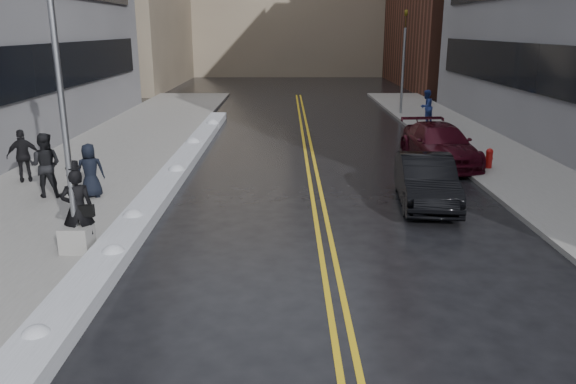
{
  "coord_description": "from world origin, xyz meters",
  "views": [
    {
      "loc": [
        1.53,
        -10.12,
        5.09
      ],
      "look_at": [
        1.57,
        2.87,
        1.3
      ],
      "focal_mm": 35.0,
      "sensor_mm": 36.0,
      "label": 1
    }
  ],
  "objects_px": {
    "pedestrian_east": "(426,107)",
    "traffic_signal": "(404,58)",
    "car_maroon": "(439,144)",
    "pedestrian_b": "(46,165)",
    "fire_hydrant": "(489,157)",
    "pedestrian_d": "(24,156)",
    "pedestrian_fedora": "(78,209)",
    "lamppost": "(67,150)",
    "car_black": "(426,181)",
    "pedestrian_c": "(90,171)"
  },
  "relations": [
    {
      "from": "lamppost",
      "to": "pedestrian_d",
      "type": "bearing_deg",
      "value": 122.54
    },
    {
      "from": "fire_hydrant",
      "to": "pedestrian_fedora",
      "type": "height_order",
      "value": "pedestrian_fedora"
    },
    {
      "from": "pedestrian_c",
      "to": "car_black",
      "type": "relative_size",
      "value": 0.37
    },
    {
      "from": "lamppost",
      "to": "pedestrian_c",
      "type": "distance_m",
      "value": 4.7
    },
    {
      "from": "lamppost",
      "to": "pedestrian_c",
      "type": "xyz_separation_m",
      "value": [
        -1.09,
        4.29,
        -1.56
      ]
    },
    {
      "from": "fire_hydrant",
      "to": "pedestrian_c",
      "type": "bearing_deg",
      "value": -164.53
    },
    {
      "from": "traffic_signal",
      "to": "pedestrian_d",
      "type": "distance_m",
      "value": 22.46
    },
    {
      "from": "pedestrian_east",
      "to": "traffic_signal",
      "type": "bearing_deg",
      "value": -124.61
    },
    {
      "from": "traffic_signal",
      "to": "pedestrian_fedora",
      "type": "bearing_deg",
      "value": -118.2
    },
    {
      "from": "fire_hydrant",
      "to": "car_maroon",
      "type": "distance_m",
      "value": 2.01
    },
    {
      "from": "lamppost",
      "to": "pedestrian_b",
      "type": "bearing_deg",
      "value": 119.18
    },
    {
      "from": "fire_hydrant",
      "to": "car_maroon",
      "type": "xyz_separation_m",
      "value": [
        -1.5,
        1.32,
        0.21
      ]
    },
    {
      "from": "car_black",
      "to": "pedestrian_b",
      "type": "bearing_deg",
      "value": -176.02
    },
    {
      "from": "pedestrian_east",
      "to": "car_black",
      "type": "distance_m",
      "value": 14.45
    },
    {
      "from": "fire_hydrant",
      "to": "pedestrian_b",
      "type": "distance_m",
      "value": 15.2
    },
    {
      "from": "pedestrian_b",
      "to": "fire_hydrant",
      "type": "bearing_deg",
      "value": -167.66
    },
    {
      "from": "pedestrian_b",
      "to": "pedestrian_east",
      "type": "bearing_deg",
      "value": -138.64
    },
    {
      "from": "car_black",
      "to": "car_maroon",
      "type": "xyz_separation_m",
      "value": [
        1.79,
        5.28,
        0.03
      ]
    },
    {
      "from": "fire_hydrant",
      "to": "pedestrian_b",
      "type": "bearing_deg",
      "value": -166.27
    },
    {
      "from": "lamppost",
      "to": "car_maroon",
      "type": "distance_m",
      "value": 14.38
    },
    {
      "from": "lamppost",
      "to": "car_maroon",
      "type": "height_order",
      "value": "lamppost"
    },
    {
      "from": "pedestrian_fedora",
      "to": "car_maroon",
      "type": "xyz_separation_m",
      "value": [
        10.75,
        9.23,
        -0.36
      ]
    },
    {
      "from": "pedestrian_d",
      "to": "pedestrian_c",
      "type": "bearing_deg",
      "value": 123.28
    },
    {
      "from": "lamppost",
      "to": "traffic_signal",
      "type": "relative_size",
      "value": 1.27
    },
    {
      "from": "car_maroon",
      "to": "pedestrian_east",
      "type": "bearing_deg",
      "value": 76.53
    },
    {
      "from": "pedestrian_d",
      "to": "car_maroon",
      "type": "bearing_deg",
      "value": 168.46
    },
    {
      "from": "pedestrian_fedora",
      "to": "pedestrian_d",
      "type": "height_order",
      "value": "pedestrian_fedora"
    },
    {
      "from": "pedestrian_d",
      "to": "car_black",
      "type": "height_order",
      "value": "pedestrian_d"
    },
    {
      "from": "pedestrian_d",
      "to": "pedestrian_east",
      "type": "relative_size",
      "value": 0.98
    },
    {
      "from": "traffic_signal",
      "to": "car_black",
      "type": "height_order",
      "value": "traffic_signal"
    },
    {
      "from": "pedestrian_b",
      "to": "car_maroon",
      "type": "bearing_deg",
      "value": -160.99
    },
    {
      "from": "pedestrian_b",
      "to": "lamppost",
      "type": "bearing_deg",
      "value": 117.79
    },
    {
      "from": "pedestrian_east",
      "to": "car_maroon",
      "type": "relative_size",
      "value": 0.35
    },
    {
      "from": "lamppost",
      "to": "pedestrian_fedora",
      "type": "xyz_separation_m",
      "value": [
        0.05,
        0.09,
        -1.42
      ]
    },
    {
      "from": "pedestrian_b",
      "to": "car_maroon",
      "type": "height_order",
      "value": "pedestrian_b"
    },
    {
      "from": "pedestrian_fedora",
      "to": "pedestrian_b",
      "type": "bearing_deg",
      "value": -72.83
    },
    {
      "from": "lamppost",
      "to": "pedestrian_d",
      "type": "distance_m",
      "value": 7.4
    },
    {
      "from": "traffic_signal",
      "to": "pedestrian_east",
      "type": "height_order",
      "value": "traffic_signal"
    },
    {
      "from": "car_black",
      "to": "car_maroon",
      "type": "height_order",
      "value": "car_maroon"
    },
    {
      "from": "fire_hydrant",
      "to": "pedestrian_b",
      "type": "height_order",
      "value": "pedestrian_b"
    },
    {
      "from": "pedestrian_b",
      "to": "pedestrian_east",
      "type": "relative_size",
      "value": 1.09
    },
    {
      "from": "lamppost",
      "to": "car_black",
      "type": "height_order",
      "value": "lamppost"
    },
    {
      "from": "pedestrian_b",
      "to": "pedestrian_c",
      "type": "relative_size",
      "value": 1.18
    },
    {
      "from": "fire_hydrant",
      "to": "pedestrian_d",
      "type": "xyz_separation_m",
      "value": [
        -16.2,
        -1.89,
        0.48
      ]
    },
    {
      "from": "pedestrian_fedora",
      "to": "pedestrian_c",
      "type": "distance_m",
      "value": 4.36
    },
    {
      "from": "pedestrian_b",
      "to": "pedestrian_d",
      "type": "xyz_separation_m",
      "value": [
        -1.45,
        1.72,
        -0.1
      ]
    },
    {
      "from": "fire_hydrant",
      "to": "pedestrian_fedora",
      "type": "relative_size",
      "value": 0.38
    },
    {
      "from": "fire_hydrant",
      "to": "pedestrian_b",
      "type": "xyz_separation_m",
      "value": [
        -14.75,
        -3.6,
        0.58
      ]
    },
    {
      "from": "pedestrian_c",
      "to": "car_black",
      "type": "distance_m",
      "value": 10.1
    },
    {
      "from": "car_black",
      "to": "pedestrian_c",
      "type": "bearing_deg",
      "value": -175.69
    }
  ]
}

